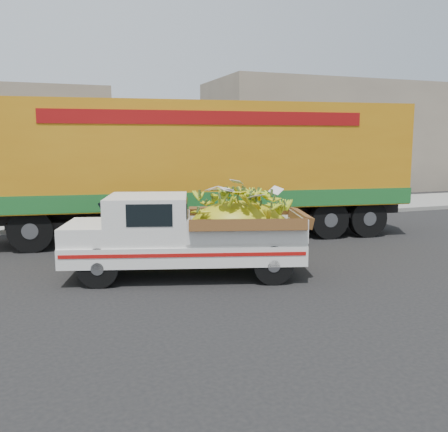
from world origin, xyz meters
name	(u,v)px	position (x,y,z in m)	size (l,w,h in m)	color
ground	(140,271)	(0.00, 0.00, 0.00)	(100.00, 100.00, 0.00)	black
curb	(106,226)	(0.00, 5.70, 0.07)	(60.00, 0.25, 0.15)	gray
sidewalk	(99,217)	(0.00, 7.80, 0.07)	(60.00, 4.00, 0.14)	gray
building_right	(332,138)	(14.00, 14.70, 3.00)	(14.00, 6.00, 6.00)	gray
pickup_truck	(203,233)	(1.15, -0.76, 0.89)	(5.04, 3.01, 1.66)	black
semi_trailer	(202,164)	(2.44, 3.24, 2.12)	(12.05, 4.07, 3.80)	black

